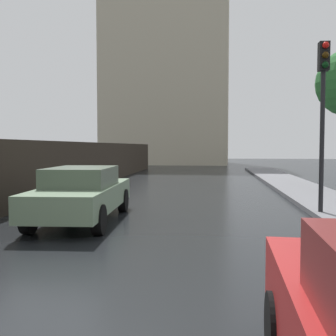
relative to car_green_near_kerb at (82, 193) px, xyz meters
name	(u,v)px	position (x,y,z in m)	size (l,w,h in m)	color
car_green_near_kerb	(82,193)	(0.00, 0.00, 0.00)	(1.95, 4.67, 1.36)	slate
traffic_light	(323,95)	(6.12, 1.32, 2.51)	(0.26, 0.39, 4.47)	black
distant_tower	(168,67)	(-1.78, 34.19, 9.90)	(13.58, 9.21, 21.24)	#B2A88E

